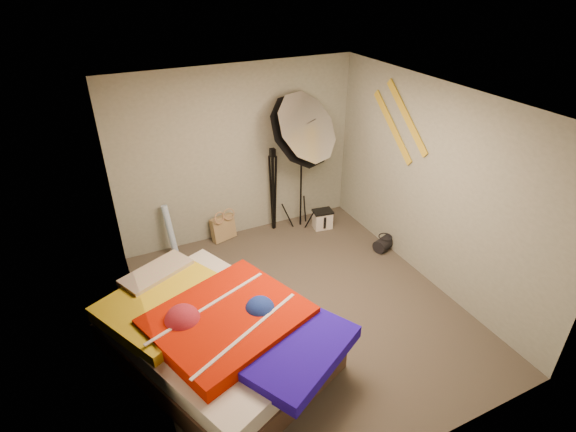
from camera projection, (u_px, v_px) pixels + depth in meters
floor at (302, 309)px, 5.38m from camera, size 4.00×4.00×0.00m
ceiling at (307, 102)px, 4.14m from camera, size 4.00×4.00×0.00m
wall_back at (238, 155)px, 6.32m from camera, size 3.50×0.00×3.50m
wall_front at (434, 346)px, 3.20m from camera, size 3.50×0.00×3.50m
wall_left at (134, 261)px, 4.10m from camera, size 0.00×4.00×4.00m
wall_right at (432, 187)px, 5.42m from camera, size 0.00×4.00×4.00m
tote_bag at (223, 228)px, 6.65m from camera, size 0.39×0.25×0.38m
wrapping_roll at (170, 231)px, 6.21m from camera, size 0.16×0.23×0.76m
camera_case at (322, 220)px, 6.95m from camera, size 0.30×0.23×0.27m
duffel_bag at (384, 243)px, 6.44m from camera, size 0.37×0.29×0.19m
wall_stripe_upper at (407, 117)px, 5.53m from camera, size 0.02×0.91×0.78m
wall_stripe_lower at (392, 127)px, 5.83m from camera, size 0.02×0.91×0.78m
bed at (216, 333)px, 4.59m from camera, size 2.38×2.67×0.66m
photo_umbrella at (300, 131)px, 6.10m from camera, size 1.16×1.08×2.24m
camera_tripod at (273, 184)px, 6.63m from camera, size 0.07×0.07×1.31m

